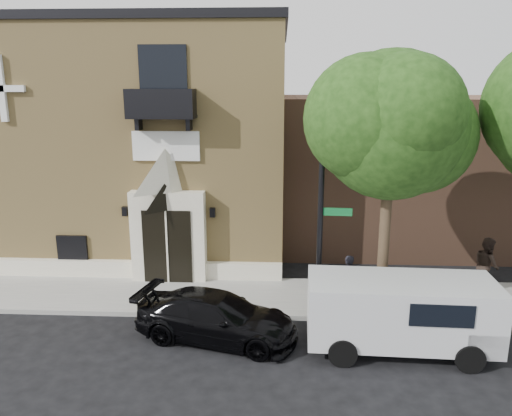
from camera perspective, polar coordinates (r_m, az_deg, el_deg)
The scene contains 13 objects.
ground at distance 15.76m, azimuth -8.27°, elevation -12.34°, with size 120.00×120.00×0.00m, color black.
sidewalk at distance 16.92m, azimuth -3.92°, elevation -10.02°, with size 42.00×3.00×0.15m, color gray.
church at distance 22.69m, azimuth -12.30°, elevation 7.83°, with size 12.20×11.01×9.30m.
neighbour_building at distance 24.86m, azimuth 24.37°, elevation 4.08°, with size 18.00×8.00×6.40m, color brown.
street_tree_left at distance 14.55m, azimuth 15.42°, elevation 9.23°, with size 4.97×4.38×7.77m.
black_sedan at distance 14.22m, azimuth -4.51°, elevation -12.31°, with size 1.85×4.55×1.32m, color black.
cargo_van at distance 14.00m, azimuth 16.93°, elevation -11.30°, with size 4.96×2.23×1.99m.
street_sign at distance 14.57m, azimuth 7.44°, elevation -0.69°, with size 0.99×0.99×6.23m.
fire_hydrant at distance 16.19m, azimuth 16.04°, elevation -9.74°, with size 0.50×0.40×0.88m.
dumpster at distance 16.07m, azimuth 17.77°, elevation -9.61°, with size 1.69×1.00×1.08m.
planter at distance 18.22m, azimuth -9.90°, elevation -6.84°, with size 0.69×0.60×0.77m, color #3E6A2E.
pedestrian_near at distance 16.11m, azimuth 10.40°, elevation -8.08°, with size 0.59×0.39×1.62m, color black.
pedestrian_far at distance 18.37m, azimuth 24.85°, elevation -5.93°, with size 0.92×0.72×1.90m, color black.
Camera 1 is at (2.93, -13.83, 6.96)m, focal length 35.00 mm.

